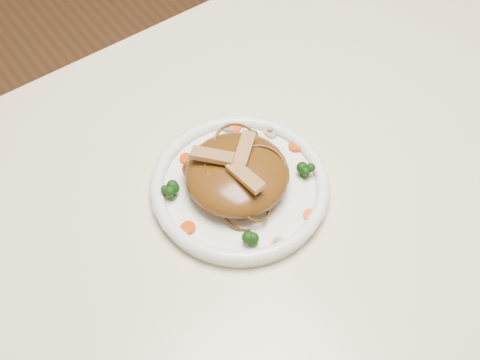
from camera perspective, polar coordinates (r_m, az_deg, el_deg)
ground at (r=1.60m, az=2.70°, el=-15.42°), size 4.00×4.00×0.00m
table at (r=1.02m, az=4.10°, el=-2.47°), size 1.20×0.80×0.75m
plate at (r=0.90m, az=0.00°, el=-0.82°), size 0.32×0.32×0.02m
noodle_mound at (r=0.88m, az=-0.27°, el=0.60°), size 0.18×0.18×0.05m
chicken_a at (r=0.86m, az=0.41°, el=2.91°), size 0.06×0.05×0.01m
chicken_b at (r=0.86m, az=-2.55°, el=2.24°), size 0.05×0.06×0.01m
chicken_c at (r=0.83m, az=0.50°, el=0.33°), size 0.02×0.06×0.01m
broccoli_0 at (r=0.93m, az=0.86°, el=3.95°), size 0.04×0.04×0.03m
broccoli_1 at (r=0.88m, az=-6.33°, el=-1.11°), size 0.03×0.03×0.03m
broccoli_2 at (r=0.83m, az=1.19°, el=-5.41°), size 0.03×0.03×0.03m
broccoli_3 at (r=0.90m, az=6.00°, el=1.00°), size 0.03×0.03×0.03m
carrot_0 at (r=0.96m, az=-0.44°, el=4.86°), size 0.02×0.02×0.00m
carrot_1 at (r=0.86m, az=-4.80°, el=-4.40°), size 0.03×0.03×0.00m
carrot_2 at (r=0.94m, az=5.12°, el=3.11°), size 0.02×0.02×0.00m
carrot_3 at (r=0.93m, az=-4.94°, el=1.97°), size 0.02×0.02×0.00m
carrot_4 at (r=0.87m, az=6.41°, el=-3.22°), size 0.02×0.02×0.00m
mushroom_0 at (r=0.84m, az=3.39°, el=-5.81°), size 0.02×0.02×0.01m
mushroom_1 at (r=0.96m, az=2.78°, el=4.47°), size 0.03×0.03×0.01m
mushroom_2 at (r=0.89m, az=-7.02°, el=-1.26°), size 0.04×0.04×0.01m
mushroom_3 at (r=0.96m, az=-1.17°, el=4.86°), size 0.03×0.03×0.01m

